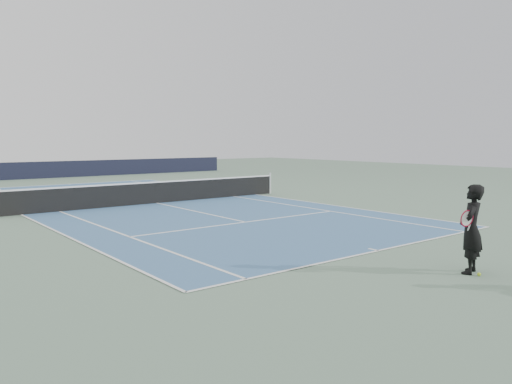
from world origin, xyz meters
TOP-DOWN VIEW (x-y plane):
  - ground at (0.00, 0.00)m, footprint 80.00×80.00m
  - court_surface at (0.00, 0.00)m, footprint 10.97×23.77m
  - tennis_net at (0.00, 0.00)m, footprint 12.90×0.10m
  - windscreen_far at (0.00, 17.88)m, footprint 30.00×0.25m
  - tennis_player at (-0.16, -14.34)m, footprint 0.86×0.71m
  - tennis_ball at (-0.22, -14.59)m, footprint 0.07×0.07m

SIDE VIEW (x-z plane):
  - ground at x=0.00m, z-range 0.00..0.00m
  - court_surface at x=0.00m, z-range 0.00..0.01m
  - tennis_ball at x=-0.22m, z-range 0.00..0.07m
  - tennis_net at x=0.00m, z-range -0.03..1.04m
  - windscreen_far at x=0.00m, z-range 0.00..1.20m
  - tennis_player at x=-0.16m, z-range 0.00..1.85m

